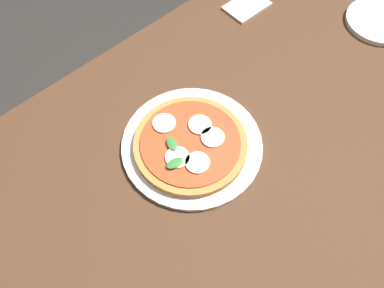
{
  "coord_description": "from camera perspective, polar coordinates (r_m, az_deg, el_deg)",
  "views": [
    {
      "loc": [
        0.38,
        0.3,
        1.58
      ],
      "look_at": [
        0.05,
        -0.06,
        0.78
      ],
      "focal_mm": 37.0,
      "sensor_mm": 36.0,
      "label": 1
    }
  ],
  "objects": [
    {
      "name": "dining_table",
      "position": [
        1.03,
        4.28,
        -3.28
      ],
      "size": [
        1.59,
        0.89,
        0.77
      ],
      "color": "#4C301E",
      "rests_on": "ground_plane"
    },
    {
      "name": "pizza",
      "position": [
        0.92,
        -0.25,
        0.03
      ],
      "size": [
        0.27,
        0.27,
        0.03
      ],
      "color": "#C6843F",
      "rests_on": "serving_tray"
    },
    {
      "name": "napkin",
      "position": [
        1.28,
        7.91,
        19.12
      ],
      "size": [
        0.13,
        0.09,
        0.01
      ],
      "primitive_type": "cube",
      "rotation": [
        0.0,
        0.0,
        -0.02
      ],
      "color": "white",
      "rests_on": "dining_table"
    },
    {
      "name": "plate_white",
      "position": [
        1.33,
        25.41,
        15.72
      ],
      "size": [
        0.2,
        0.2,
        0.01
      ],
      "primitive_type": "cylinder",
      "color": "white",
      "rests_on": "dining_table"
    },
    {
      "name": "serving_tray",
      "position": [
        0.94,
        -0.0,
        -0.12
      ],
      "size": [
        0.34,
        0.34,
        0.01
      ],
      "primitive_type": "cylinder",
      "color": "silver",
      "rests_on": "dining_table"
    },
    {
      "name": "ground_plane",
      "position": [
        1.66,
        2.75,
        -14.07
      ],
      "size": [
        6.0,
        6.0,
        0.0
      ],
      "primitive_type": "plane",
      "color": "#2D2B28"
    }
  ]
}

